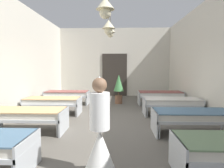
% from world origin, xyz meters
% --- Properties ---
extents(ground_plane, '(6.80, 11.54, 0.10)m').
position_xyz_m(ground_plane, '(0.00, 0.00, -0.05)').
color(ground_plane, '#59544C').
extents(room_shell, '(6.60, 11.14, 3.84)m').
position_xyz_m(room_shell, '(-0.00, 1.31, 1.93)').
color(room_shell, beige).
rests_on(room_shell, ground).
extents(bed_left_row_1, '(1.90, 0.84, 0.57)m').
position_xyz_m(bed_left_row_1, '(-2.05, -0.95, 0.44)').
color(bed_left_row_1, '#B7BCC1').
rests_on(bed_left_row_1, ground).
extents(bed_right_row_1, '(1.90, 0.84, 0.57)m').
position_xyz_m(bed_right_row_1, '(2.05, -0.95, 0.44)').
color(bed_right_row_1, '#B7BCC1').
rests_on(bed_right_row_1, ground).
extents(bed_left_row_2, '(1.90, 0.84, 0.57)m').
position_xyz_m(bed_left_row_2, '(-2.05, 0.95, 0.44)').
color(bed_left_row_2, '#B7BCC1').
rests_on(bed_left_row_2, ground).
extents(bed_right_row_2, '(1.90, 0.84, 0.57)m').
position_xyz_m(bed_right_row_2, '(2.05, 0.95, 0.44)').
color(bed_right_row_2, '#B7BCC1').
rests_on(bed_right_row_2, ground).
extents(bed_left_row_3, '(1.90, 0.84, 0.57)m').
position_xyz_m(bed_left_row_3, '(-2.05, 2.85, 0.44)').
color(bed_left_row_3, '#B7BCC1').
rests_on(bed_left_row_3, ground).
extents(bed_right_row_3, '(1.90, 0.84, 0.57)m').
position_xyz_m(bed_right_row_3, '(2.05, 2.85, 0.44)').
color(bed_right_row_3, '#B7BCC1').
rests_on(bed_right_row_3, ground).
extents(nurse_near_aisle, '(0.52, 0.52, 1.49)m').
position_xyz_m(nurse_near_aisle, '(-0.03, -2.84, 0.53)').
color(nurse_near_aisle, white).
rests_on(nurse_near_aisle, ground).
extents(potted_plant, '(0.45, 0.45, 1.30)m').
position_xyz_m(potted_plant, '(0.24, 3.03, 0.77)').
color(potted_plant, brown).
rests_on(potted_plant, ground).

